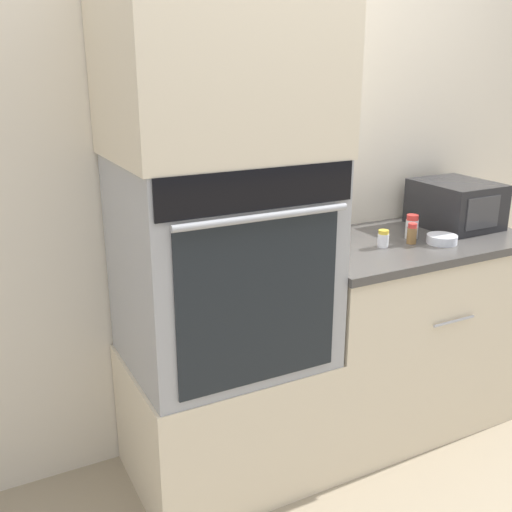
{
  "coord_description": "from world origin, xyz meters",
  "views": [
    {
      "loc": [
        -1.25,
        -1.65,
        1.66
      ],
      "look_at": [
        -0.28,
        0.21,
        0.97
      ],
      "focal_mm": 42.0,
      "sensor_mm": 36.0,
      "label": 1
    }
  ],
  "objects_px": {
    "condiment_jar_near": "(383,239)",
    "condiment_jar_far": "(412,227)",
    "wall_oven": "(223,261)",
    "microwave": "(456,204)",
    "knife_block": "(328,216)",
    "bowl": "(442,239)",
    "condiment_jar_mid": "(412,234)"
  },
  "relations": [
    {
      "from": "microwave",
      "to": "condiment_jar_near",
      "type": "relative_size",
      "value": 5.02
    },
    {
      "from": "wall_oven",
      "to": "condiment_jar_mid",
      "type": "xyz_separation_m",
      "value": [
        0.87,
        -0.06,
        0.01
      ]
    },
    {
      "from": "microwave",
      "to": "bowl",
      "type": "height_order",
      "value": "microwave"
    },
    {
      "from": "bowl",
      "to": "condiment_jar_far",
      "type": "xyz_separation_m",
      "value": [
        -0.06,
        0.12,
        0.03
      ]
    },
    {
      "from": "wall_oven",
      "to": "condiment_jar_near",
      "type": "bearing_deg",
      "value": -3.65
    },
    {
      "from": "wall_oven",
      "to": "condiment_jar_far",
      "type": "height_order",
      "value": "wall_oven"
    },
    {
      "from": "condiment_jar_near",
      "to": "condiment_jar_far",
      "type": "xyz_separation_m",
      "value": [
        0.2,
        0.05,
        0.02
      ]
    },
    {
      "from": "condiment_jar_near",
      "to": "condiment_jar_far",
      "type": "relative_size",
      "value": 0.69
    },
    {
      "from": "condiment_jar_near",
      "to": "condiment_jar_far",
      "type": "height_order",
      "value": "condiment_jar_far"
    },
    {
      "from": "condiment_jar_mid",
      "to": "condiment_jar_far",
      "type": "bearing_deg",
      "value": 49.15
    },
    {
      "from": "bowl",
      "to": "condiment_jar_mid",
      "type": "relative_size",
      "value": 1.46
    },
    {
      "from": "bowl",
      "to": "condiment_jar_near",
      "type": "xyz_separation_m",
      "value": [
        -0.26,
        0.08,
        0.02
      ]
    },
    {
      "from": "bowl",
      "to": "condiment_jar_near",
      "type": "relative_size",
      "value": 1.77
    },
    {
      "from": "microwave",
      "to": "condiment_jar_mid",
      "type": "bearing_deg",
      "value": -161.24
    },
    {
      "from": "bowl",
      "to": "condiment_jar_far",
      "type": "relative_size",
      "value": 1.22
    },
    {
      "from": "bowl",
      "to": "condiment_jar_mid",
      "type": "height_order",
      "value": "condiment_jar_mid"
    },
    {
      "from": "microwave",
      "to": "knife_block",
      "type": "height_order",
      "value": "knife_block"
    },
    {
      "from": "knife_block",
      "to": "condiment_jar_mid",
      "type": "xyz_separation_m",
      "value": [
        0.26,
        -0.27,
        -0.05
      ]
    },
    {
      "from": "microwave",
      "to": "knife_block",
      "type": "relative_size",
      "value": 1.66
    },
    {
      "from": "wall_oven",
      "to": "condiment_jar_near",
      "type": "xyz_separation_m",
      "value": [
        0.72,
        -0.05,
        0.0
      ]
    },
    {
      "from": "wall_oven",
      "to": "knife_block",
      "type": "relative_size",
      "value": 3.57
    },
    {
      "from": "wall_oven",
      "to": "microwave",
      "type": "bearing_deg",
      "value": 2.97
    },
    {
      "from": "bowl",
      "to": "knife_block",
      "type": "bearing_deg",
      "value": 138.78
    },
    {
      "from": "knife_block",
      "to": "condiment_jar_near",
      "type": "relative_size",
      "value": 3.02
    },
    {
      "from": "condiment_jar_mid",
      "to": "condiment_jar_far",
      "type": "distance_m",
      "value": 0.08
    },
    {
      "from": "wall_oven",
      "to": "microwave",
      "type": "relative_size",
      "value": 2.15
    },
    {
      "from": "microwave",
      "to": "condiment_jar_near",
      "type": "bearing_deg",
      "value": -167.9
    },
    {
      "from": "bowl",
      "to": "condiment_jar_far",
      "type": "bearing_deg",
      "value": 116.4
    },
    {
      "from": "condiment_jar_mid",
      "to": "bowl",
      "type": "bearing_deg",
      "value": -27.85
    },
    {
      "from": "bowl",
      "to": "condiment_jar_mid",
      "type": "bearing_deg",
      "value": 152.15
    },
    {
      "from": "condiment_jar_mid",
      "to": "wall_oven",
      "type": "bearing_deg",
      "value": 175.88
    },
    {
      "from": "knife_block",
      "to": "condiment_jar_far",
      "type": "relative_size",
      "value": 2.09
    }
  ]
}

